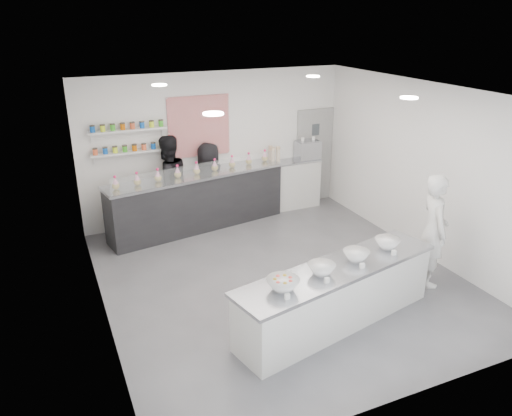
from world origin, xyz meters
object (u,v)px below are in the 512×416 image
Objects in this scene: staff_right at (209,183)px; prep_counter at (337,295)px; espresso_ledge at (287,185)px; staff_left at (168,183)px; back_bar at (198,201)px; woman_prep at (433,230)px; espresso_machine at (308,150)px.

prep_counter is at bearing 81.35° from staff_right.
espresso_ledge is at bearing 166.90° from staff_right.
espresso_ledge is at bearing 164.37° from staff_left.
back_bar is 2.20× the size of staff_right.
back_bar is 2.01× the size of woman_prep.
prep_counter is 0.88× the size of back_bar.
espresso_machine is 3.86m from woman_prep.
espresso_machine is 2.32m from staff_right.
back_bar is 2.54× the size of espresso_ledge.
espresso_ledge is at bearing 59.09° from prep_counter.
woman_prep is 0.96× the size of staff_left.
back_bar is 0.49m from staff_right.
prep_counter is 2.04m from woman_prep.
staff_left is (-1.26, 4.17, 0.51)m from prep_counter.
staff_left is at bearing -179.13° from espresso_ledge.
espresso_machine reaches higher than espresso_ledge.
espresso_machine is (1.86, 4.21, 0.83)m from prep_counter.
woman_prep is 1.09× the size of staff_right.
espresso_machine reaches higher than prep_counter.
woman_prep is (1.95, 0.37, 0.47)m from prep_counter.
prep_counter is 6.26× the size of espresso_machine.
prep_counter is at bearing -113.84° from espresso_machine.
back_bar is at bearing 22.77° from staff_right.
back_bar is 1.93× the size of staff_left.
back_bar is at bearing -172.26° from espresso_ledge.
woman_prep is (2.70, -3.55, 0.34)m from back_bar.
staff_right is (0.33, 0.25, 0.26)m from back_bar.
woman_prep reaches higher than prep_counter.
staff_left is 1.14× the size of staff_right.
back_bar is 2.72m from espresso_machine.
staff_right is (0.84, 0.00, -0.11)m from staff_left.
staff_right is at bearing -178.72° from espresso_ledge.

